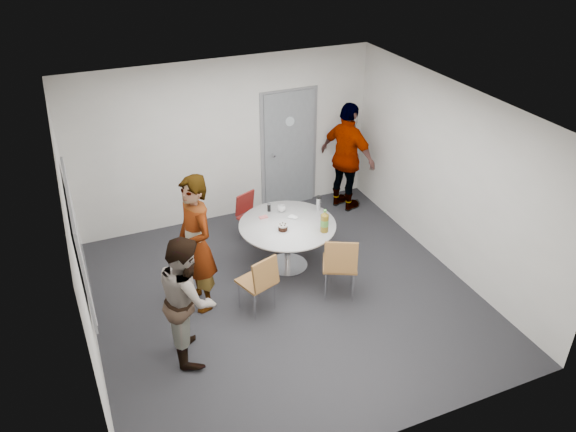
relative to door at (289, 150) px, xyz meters
name	(u,v)px	position (x,y,z in m)	size (l,w,h in m)	color
floor	(286,297)	(-1.10, -2.48, -1.03)	(5.00, 5.00, 0.00)	black
ceiling	(285,110)	(-1.10, -2.48, 1.67)	(5.00, 5.00, 0.00)	silver
wall_back	(226,142)	(-1.10, 0.02, 0.32)	(5.00, 5.00, 0.00)	silver
wall_left	(78,257)	(-3.60, -2.48, 0.32)	(5.00, 5.00, 0.00)	silver
wall_right	(449,178)	(1.40, -2.48, 0.32)	(5.00, 5.00, 0.00)	silver
wall_front	(392,340)	(-1.10, -4.98, 0.32)	(5.00, 5.00, 0.00)	silver
door	(289,150)	(0.00, 0.00, 0.00)	(1.02, 0.17, 2.12)	slate
whiteboard	(78,239)	(-3.56, -2.28, 0.42)	(0.04, 1.90, 1.25)	gray
table	(290,230)	(-0.75, -1.81, -0.39)	(1.40, 1.40, 1.07)	silver
chair_near_left	(260,279)	(-1.51, -2.62, -0.50)	(0.53, 0.56, 0.87)	brown
chair_near_right	(340,262)	(-0.42, -2.76, -0.44)	(0.62, 0.64, 0.96)	brown
chair_far	(250,212)	(-1.03, -0.85, -0.55)	(0.50, 0.52, 0.79)	maroon
person_main	(196,244)	(-2.20, -2.15, -0.07)	(0.70, 0.46, 1.91)	#A5C6EA
person_left	(188,298)	(-2.53, -2.99, -0.22)	(0.79, 0.61, 1.62)	white
person_right	(347,158)	(0.85, -0.53, -0.07)	(1.12, 0.46, 1.91)	black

